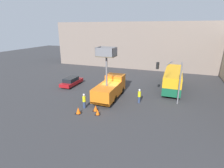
{
  "coord_description": "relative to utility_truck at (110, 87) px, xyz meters",
  "views": [
    {
      "loc": [
        8.01,
        -21.73,
        9.58
      ],
      "look_at": [
        -0.21,
        0.69,
        1.84
      ],
      "focal_mm": 28.0,
      "sensor_mm": 36.0,
      "label": 1
    }
  ],
  "objects": [
    {
      "name": "road_worker_near_truck",
      "position": [
        -1.85,
        -4.17,
        -0.64
      ],
      "size": [
        0.38,
        0.38,
        1.9
      ],
      "rotation": [
        0.0,
        0.0,
        1.3
      ],
      "color": "navy",
      "rests_on": "ground_plane"
    },
    {
      "name": "utility_truck",
      "position": [
        0.0,
        0.0,
        0.0
      ],
      "size": [
        2.58,
        6.96,
        7.26
      ],
      "color": "orange",
      "rests_on": "ground_plane"
    },
    {
      "name": "traffic_cone_far_side",
      "position": [
        -0.18,
        -4.44,
        -1.25
      ],
      "size": [
        0.64,
        0.64,
        0.73
      ],
      "color": "black",
      "rests_on": "ground_plane"
    },
    {
      "name": "road_worker_directing",
      "position": [
        4.23,
        -0.27,
        -0.62
      ],
      "size": [
        0.38,
        0.38,
        1.93
      ],
      "rotation": [
        0.0,
        0.0,
        5.21
      ],
      "color": "navy",
      "rests_on": "ground_plane"
    },
    {
      "name": "parked_car_curbside",
      "position": [
        -8.22,
        2.91,
        -0.85
      ],
      "size": [
        1.88,
        4.71,
        1.48
      ],
      "color": "maroon",
      "rests_on": "ground_plane"
    },
    {
      "name": "city_bus",
      "position": [
        8.13,
        7.24,
        0.21
      ],
      "size": [
        2.56,
        10.22,
        3.07
      ],
      "rotation": [
        0.0,
        0.0,
        1.88
      ],
      "color": "#145638",
      "rests_on": "ground_plane"
    },
    {
      "name": "building_backdrop_far",
      "position": [
        0.21,
        23.84,
        3.84
      ],
      "size": [
        44.0,
        10.0,
        10.87
      ],
      "color": "gray",
      "rests_on": "ground_plane"
    },
    {
      "name": "traffic_cone_mid_road",
      "position": [
        0.45,
        -5.23,
        -1.29
      ],
      "size": [
        0.57,
        0.57,
        0.65
      ],
      "color": "black",
      "rests_on": "ground_plane"
    },
    {
      "name": "ground_plane",
      "position": [
        0.21,
        0.11,
        -1.59
      ],
      "size": [
        120.0,
        120.0,
        0.0
      ],
      "primitive_type": "plane",
      "color": "#333335"
    },
    {
      "name": "traffic_cone_near_truck",
      "position": [
        -1.78,
        -5.74,
        -1.23
      ],
      "size": [
        0.68,
        0.68,
        0.78
      ],
      "color": "black",
      "rests_on": "ground_plane"
    },
    {
      "name": "traffic_light_pole",
      "position": [
        7.92,
        1.34,
        2.17
      ],
      "size": [
        3.23,
        2.98,
        5.55
      ],
      "color": "slate",
      "rests_on": "ground_plane"
    }
  ]
}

